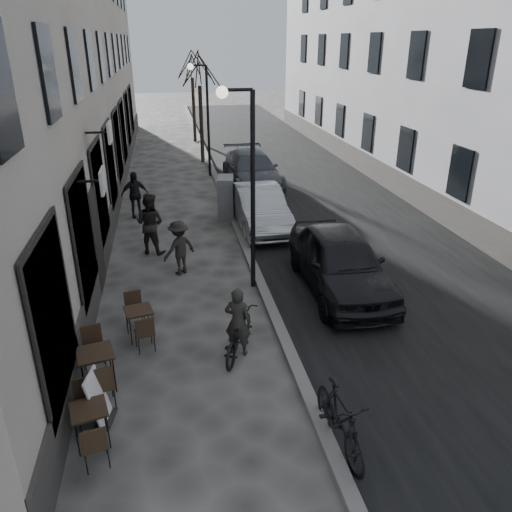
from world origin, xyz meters
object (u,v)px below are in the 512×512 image
object	(u,v)px
tree_near	(199,70)
utility_cabinet	(226,198)
streetlamp_near	(246,170)
bistro_set_c	(139,321)
bistro_set_b	(97,366)
moped	(340,419)
streetlamp_far	(204,108)
pedestrian_far	(135,195)
bicycle	(238,334)
car_near	(340,261)
bistro_set_a	(91,422)
car_mid	(259,208)
pedestrian_near	(150,223)
sign_board	(99,402)
car_far	(252,170)
tree_far	(192,64)
pedestrian_mid	(179,248)

from	to	relation	value
tree_near	utility_cabinet	world-z (taller)	tree_near
streetlamp_near	bistro_set_c	world-z (taller)	streetlamp_near
bistro_set_b	moped	size ratio (longest dim) A/B	0.89
streetlamp_far	pedestrian_far	bearing A→B (deg)	-118.77
bicycle	car_near	world-z (taller)	car_near
bistro_set_a	utility_cabinet	world-z (taller)	utility_cabinet
bistro_set_c	streetlamp_near	bearing A→B (deg)	23.83
car_mid	streetlamp_far	bearing A→B (deg)	97.34
tree_near	bicycle	size ratio (longest dim) A/B	3.24
bistro_set_c	car_near	world-z (taller)	car_near
streetlamp_far	bistro_set_c	distance (m)	14.54
bistro_set_b	tree_near	bearing A→B (deg)	66.20
streetlamp_far	pedestrian_near	world-z (taller)	streetlamp_far
pedestrian_far	moped	xyz separation A→B (m)	(3.62, -12.24, -0.30)
streetlamp_near	bistro_set_b	distance (m)	5.67
bistro_set_a	sign_board	distance (m)	0.50
bistro_set_b	sign_board	distance (m)	0.96
bistro_set_a	car_far	distance (m)	15.69
pedestrian_near	car_near	world-z (taller)	pedestrian_near
bistro_set_c	moped	size ratio (longest dim) A/B	0.79
bistro_set_c	car_far	xyz separation A→B (m)	(4.54, 11.73, 0.33)
tree_far	bistro_set_b	distance (m)	25.24
streetlamp_near	car_near	world-z (taller)	streetlamp_near
sign_board	moped	bearing A→B (deg)	-7.24
utility_cabinet	sign_board	bearing A→B (deg)	-99.96
bicycle	car_mid	distance (m)	7.66
tree_far	pedestrian_mid	bearing A→B (deg)	-95.09
pedestrian_near	pedestrian_far	bearing A→B (deg)	-51.90
bistro_set_c	moped	world-z (taller)	moped
pedestrian_mid	bistro_set_c	bearing A→B (deg)	38.32
car_near	pedestrian_mid	bearing A→B (deg)	157.09
bistro_set_a	sign_board	bearing A→B (deg)	66.65
streetlamp_far	pedestrian_mid	distance (m)	11.22
bistro_set_c	moped	bearing A→B (deg)	-63.18
bistro_set_a	bistro_set_b	bearing A→B (deg)	78.56
car_mid	streetlamp_near	bearing A→B (deg)	-106.26
bistro_set_b	pedestrian_mid	bearing A→B (deg)	57.11
bistro_set_c	sign_board	bearing A→B (deg)	-115.87
streetlamp_far	utility_cabinet	bearing A→B (deg)	-88.55
moped	bistro_set_b	bearing A→B (deg)	145.83
pedestrian_near	car_far	bearing A→B (deg)	-93.82
car_mid	moped	xyz separation A→B (m)	(-0.65, -10.32, -0.17)
pedestrian_near	car_far	size ratio (longest dim) A/B	0.36
tree_far	pedestrian_mid	size ratio (longest dim) A/B	3.69
bistro_set_b	sign_board	size ratio (longest dim) A/B	1.67
sign_board	utility_cabinet	distance (m)	10.84
bistro_set_b	streetlamp_far	bearing A→B (deg)	64.48
streetlamp_near	moped	xyz separation A→B (m)	(0.52, -5.88, -2.61)
car_mid	moped	size ratio (longest dim) A/B	2.37
tree_far	pedestrian_mid	xyz separation A→B (m)	(-1.77, -19.83, -3.89)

